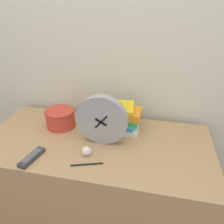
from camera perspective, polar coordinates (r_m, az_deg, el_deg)
wall_back at (r=1.43m, az=-0.50°, el=17.76°), size 6.00×0.04×2.40m
desk at (r=1.50m, az=-3.84°, el=-18.83°), size 1.30×0.63×0.72m
desk_clock at (r=1.17m, az=-2.64°, el=-2.17°), size 0.28×0.05×0.28m
book_stack at (r=1.33m, az=2.38°, el=-1.44°), size 0.24×0.20×0.16m
basket at (r=1.40m, az=-13.33°, el=-1.41°), size 0.18×0.18×0.11m
tv_remote at (r=1.19m, az=-20.19°, el=-11.02°), size 0.07×0.16×0.02m
crumpled_paper_ball at (r=1.15m, az=-6.66°, el=-10.08°), size 0.05×0.05×0.05m
pen at (r=1.10m, az=-6.59°, el=-13.41°), size 0.15×0.06×0.01m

